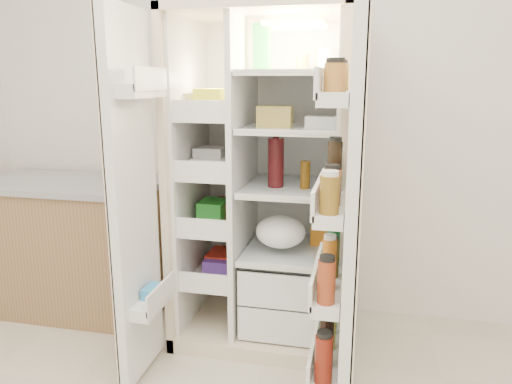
# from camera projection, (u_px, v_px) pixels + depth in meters

# --- Properties ---
(wall_back) EXTENTS (4.00, 0.02, 2.70)m
(wall_back) POSITION_uv_depth(u_px,v_px,m) (290.00, 96.00, 2.92)
(wall_back) COLOR white
(wall_back) RESTS_ON floor
(refrigerator) EXTENTS (0.92, 0.70, 1.80)m
(refrigerator) POSITION_uv_depth(u_px,v_px,m) (268.00, 207.00, 2.74)
(refrigerator) COLOR beige
(refrigerator) RESTS_ON floor
(freezer_door) EXTENTS (0.15, 0.40, 1.72)m
(freezer_door) POSITION_uv_depth(u_px,v_px,m) (134.00, 203.00, 2.24)
(freezer_door) COLOR silver
(freezer_door) RESTS_ON floor
(fridge_door) EXTENTS (0.17, 0.58, 1.72)m
(fridge_door) POSITION_uv_depth(u_px,v_px,m) (348.00, 225.00, 1.95)
(fridge_door) COLOR silver
(fridge_door) RESTS_ON floor
(kitchen_counter) EXTENTS (1.16, 0.61, 0.84)m
(kitchen_counter) POSITION_uv_depth(u_px,v_px,m) (74.00, 245.00, 3.08)
(kitchen_counter) COLOR olive
(kitchen_counter) RESTS_ON floor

